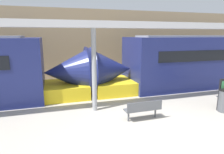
# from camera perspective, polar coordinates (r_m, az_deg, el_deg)

# --- Properties ---
(ground_plane) EXTENTS (60.00, 60.00, 0.00)m
(ground_plane) POSITION_cam_1_polar(r_m,az_deg,el_deg) (6.97, 10.32, -15.96)
(ground_plane) COLOR #A8A093
(station_wall) EXTENTS (56.00, 0.20, 5.00)m
(station_wall) POSITION_cam_1_polar(r_m,az_deg,el_deg) (14.60, -5.47, 9.02)
(station_wall) COLOR #9E8460
(station_wall) RESTS_ON ground_plane
(train_left) EXTENTS (15.54, 2.93, 3.20)m
(train_left) POSITION_cam_1_polar(r_m,az_deg,el_deg) (14.46, 25.02, 3.98)
(train_left) COLOR navy
(train_left) RESTS_ON ground_plane
(bench_near) EXTENTS (1.45, 0.47, 0.78)m
(bench_near) POSITION_cam_1_polar(r_m,az_deg,el_deg) (7.84, 8.92, -8.85)
(bench_near) COLOR #4C4F54
(bench_near) RESTS_ON ground_plane
(support_column_near) EXTENTS (0.20, 0.20, 3.52)m
(support_column_near) POSITION_cam_1_polar(r_m,az_deg,el_deg) (8.44, -5.13, 1.79)
(support_column_near) COLOR gray
(support_column_near) RESTS_ON ground_plane
(canopy_beam) EXTENTS (28.00, 0.60, 0.28)m
(canopy_beam) POSITION_cam_1_polar(r_m,az_deg,el_deg) (8.32, -5.39, 14.77)
(canopy_beam) COLOR #B7B7BC
(canopy_beam) RESTS_ON support_column_near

